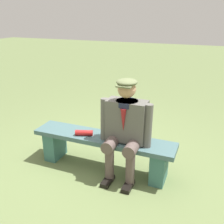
{
  "coord_description": "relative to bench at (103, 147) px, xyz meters",
  "views": [
    {
      "loc": [
        -1.21,
        2.68,
        1.93
      ],
      "look_at": [
        -0.13,
        0.0,
        0.81
      ],
      "focal_mm": 41.27,
      "sensor_mm": 36.0,
      "label": 1
    }
  ],
  "objects": [
    {
      "name": "ground_plane",
      "position": [
        0.0,
        0.0,
        -0.31
      ],
      "size": [
        30.0,
        30.0,
        0.0
      ],
      "primitive_type": "plane",
      "color": "#5E6F41"
    },
    {
      "name": "bench",
      "position": [
        0.0,
        0.0,
        0.0
      ],
      "size": [
        1.85,
        0.38,
        0.46
      ],
      "color": "#3F5E60",
      "rests_on": "ground"
    },
    {
      "name": "seated_man",
      "position": [
        -0.31,
        0.05,
        0.37
      ],
      "size": [
        0.64,
        0.53,
        1.24
      ],
      "color": "#55534E",
      "rests_on": "ground"
    },
    {
      "name": "rolled_magazine",
      "position": [
        0.23,
        0.06,
        0.19
      ],
      "size": [
        0.23,
        0.14,
        0.07
      ],
      "primitive_type": "cylinder",
      "rotation": [
        0.0,
        1.57,
        0.33
      ],
      "color": "#B21E1E",
      "rests_on": "bench"
    }
  ]
}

